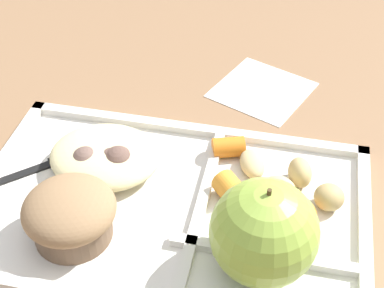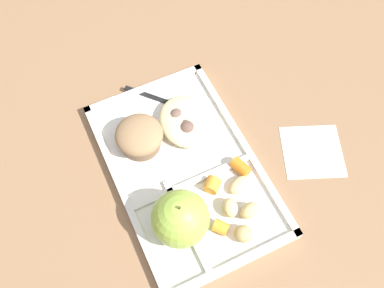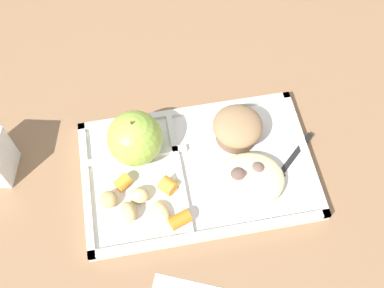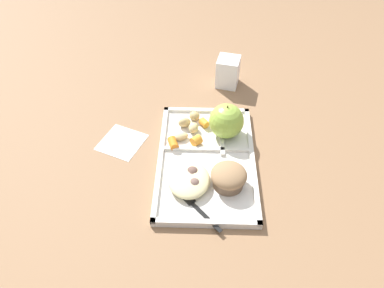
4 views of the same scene
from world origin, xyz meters
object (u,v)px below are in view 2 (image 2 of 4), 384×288
lunch_tray (185,170)px  plastic_fork (164,102)px  bran_muffin (139,137)px  green_apple (180,219)px

lunch_tray → plastic_fork: size_ratio=3.10×
bran_muffin → plastic_fork: (0.06, -0.07, -0.02)m
lunch_tray → green_apple: bearing=151.5°
bran_muffin → green_apple: bearing=180.0°
lunch_tray → plastic_fork: bearing=-9.5°
lunch_tray → plastic_fork: (0.14, -0.02, 0.01)m
lunch_tray → bran_muffin: bran_muffin is taller
lunch_tray → plastic_fork: lunch_tray is taller
green_apple → plastic_fork: (0.23, -0.07, -0.04)m
lunch_tray → green_apple: green_apple is taller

